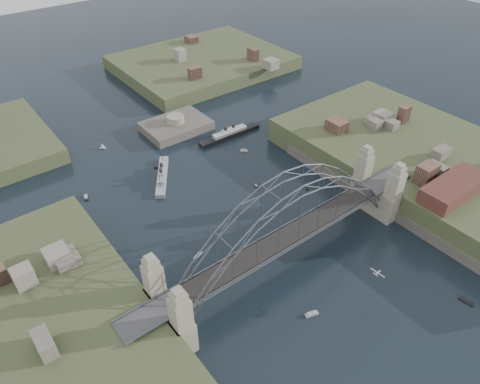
% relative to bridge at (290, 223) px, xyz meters
% --- Properties ---
extents(ground, '(500.00, 500.00, 0.00)m').
position_rel_bridge_xyz_m(ground, '(0.00, 0.00, -12.32)').
color(ground, black).
rests_on(ground, ground).
extents(bridge, '(84.00, 13.80, 24.60)m').
position_rel_bridge_xyz_m(bridge, '(0.00, 0.00, 0.00)').
color(bridge, '#49494B').
rests_on(bridge, ground).
extents(shore_east, '(50.50, 90.00, 12.00)m').
position_rel_bridge_xyz_m(shore_east, '(57.32, 0.00, -10.35)').
color(shore_east, '#404A29').
rests_on(shore_east, ground).
extents(headland_ne, '(70.00, 55.00, 9.50)m').
position_rel_bridge_xyz_m(headland_ne, '(50.00, 110.00, -11.57)').
color(headland_ne, '#404A29').
rests_on(headland_ne, ground).
extents(fort_island, '(22.00, 16.00, 9.40)m').
position_rel_bridge_xyz_m(fort_island, '(12.00, 70.00, -12.66)').
color(fort_island, '#504940').
rests_on(fort_island, ground).
extents(wharf_shed, '(20.00, 8.00, 4.00)m').
position_rel_bridge_xyz_m(wharf_shed, '(44.00, -14.00, -2.32)').
color(wharf_shed, '#592D26').
rests_on(wharf_shed, shore_east).
extents(naval_cruiser_near, '(13.11, 18.01, 5.95)m').
position_rel_bridge_xyz_m(naval_cruiser_near, '(-6.44, 47.75, -11.40)').
color(naval_cruiser_near, '#9BA1A4').
rests_on(naval_cruiser_near, ground).
extents(naval_cruiser_far, '(5.42, 17.21, 5.76)m').
position_rel_bridge_xyz_m(naval_cruiser_far, '(-26.37, 92.86, -11.43)').
color(naval_cruiser_far, '#9BA1A4').
rests_on(naval_cruiser_far, ground).
extents(ocean_liner, '(23.63, 3.68, 5.79)m').
position_rel_bridge_xyz_m(ocean_liner, '(24.06, 54.83, -11.43)').
color(ocean_liner, black).
rests_on(ocean_liner, ground).
extents(aeroplane, '(1.88, 3.51, 0.51)m').
position_rel_bridge_xyz_m(aeroplane, '(7.78, -19.13, -4.84)').
color(aeroplane, '#A9ACB0').
extents(small_boat_a, '(2.93, 1.92, 0.45)m').
position_rel_bridge_xyz_m(small_boat_a, '(-15.73, 14.36, -12.17)').
color(small_boat_a, '#B9B9B4').
rests_on(small_boat_a, ground).
extents(small_boat_b, '(0.75, 1.67, 1.43)m').
position_rel_bridge_xyz_m(small_boat_b, '(13.05, 27.19, -12.03)').
color(small_boat_b, '#B9B9B4').
rests_on(small_boat_b, ground).
extents(small_boat_c, '(3.14, 1.82, 1.43)m').
position_rel_bridge_xyz_m(small_boat_c, '(-6.08, -14.65, -12.04)').
color(small_boat_c, '#B9B9B4').
rests_on(small_boat_c, ground).
extents(small_boat_d, '(2.32, 2.23, 1.43)m').
position_rel_bridge_xyz_m(small_boat_d, '(22.10, 44.38, -12.04)').
color(small_boat_d, '#B9B9B4').
rests_on(small_boat_d, ground).
extents(small_boat_e, '(1.83, 3.19, 1.43)m').
position_rel_bridge_xyz_m(small_boat_e, '(-28.29, 52.63, -12.04)').
color(small_boat_e, '#B9B9B4').
rests_on(small_boat_e, ground).
extents(small_boat_f, '(1.49, 1.30, 0.45)m').
position_rel_bridge_xyz_m(small_boat_f, '(-5.22, 53.54, -12.17)').
color(small_boat_f, '#B9B9B4').
rests_on(small_boat_f, ground).
extents(small_boat_g, '(1.50, 3.28, 0.45)m').
position_rel_bridge_xyz_m(small_boat_g, '(23.06, -32.91, -12.17)').
color(small_boat_g, '#B9B9B4').
rests_on(small_boat_g, ground).
extents(small_boat_h, '(1.91, 1.81, 2.38)m').
position_rel_bridge_xyz_m(small_boat_h, '(-13.68, 74.29, -11.38)').
color(small_boat_h, '#B9B9B4').
rests_on(small_boat_h, ground).
extents(small_boat_i, '(1.92, 2.30, 0.45)m').
position_rel_bridge_xyz_m(small_boat_i, '(24.36, 17.72, -12.17)').
color(small_boat_i, '#B9B9B4').
rests_on(small_boat_i, ground).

